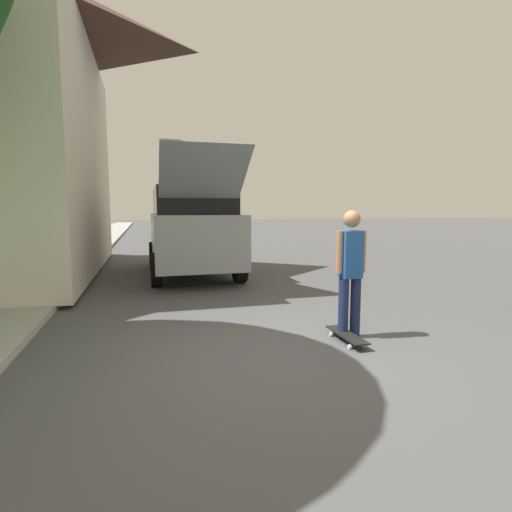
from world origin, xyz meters
name	(u,v)px	position (x,y,z in m)	size (l,w,h in m)	color
ground_plane	(266,357)	(0.00, 0.00, 0.00)	(120.00, 120.00, 0.00)	#49494C
sidewalk	(43,278)	(-3.60, 6.00, 0.05)	(1.80, 80.00, 0.10)	#9E9E99
suv_parked	(191,228)	(-0.15, 6.00, 1.17)	(2.06, 5.35, 2.83)	gray
car_down_street	(189,226)	(1.29, 20.26, 0.63)	(1.86, 4.07, 1.34)	black
skateboarder	(350,268)	(1.23, 0.39, 0.90)	(0.41, 0.22, 1.63)	#192347
skateboard	(347,335)	(1.12, 0.23, 0.08)	(0.21, 0.80, 0.10)	black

